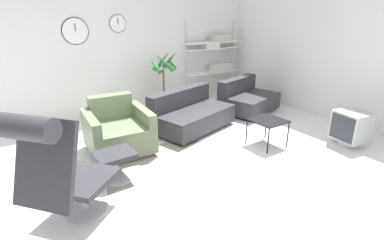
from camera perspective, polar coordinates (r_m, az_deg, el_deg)
ground_plane at (r=3.83m, az=-1.22°, el=-10.32°), size 12.00×12.00×0.00m
wall_back at (r=5.92m, az=-17.23°, el=14.05°), size 12.00×0.09×2.80m
wall_right at (r=5.94m, az=28.12°, el=12.64°), size 0.06×12.00×2.80m
round_rug at (r=3.82m, az=-0.29°, el=-10.33°), size 2.05×2.05×0.01m
lounge_chair at (r=2.87m, az=-24.42°, el=-7.64°), size 1.05×1.00×1.22m
ottoman at (r=3.71m, az=-14.40°, el=-7.45°), size 0.45×0.38×0.36m
armchair_red at (r=4.45m, az=-13.91°, el=-2.25°), size 0.94×0.93×0.77m
couch_low at (r=5.16m, az=-0.26°, el=0.93°), size 1.56×1.13×0.66m
couch_second at (r=6.16m, az=10.46°, el=3.80°), size 1.29×1.06×0.66m
side_table at (r=4.62m, az=14.28°, el=-0.39°), size 0.47×0.47×0.41m
crt_television at (r=5.10m, az=28.03°, el=-1.27°), size 0.48×0.50×0.53m
potted_plant at (r=5.98m, az=-5.31°, el=6.27°), size 0.54×0.54×1.23m
shelf_unit at (r=7.02m, az=4.66°, el=12.38°), size 1.40×0.28×1.74m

